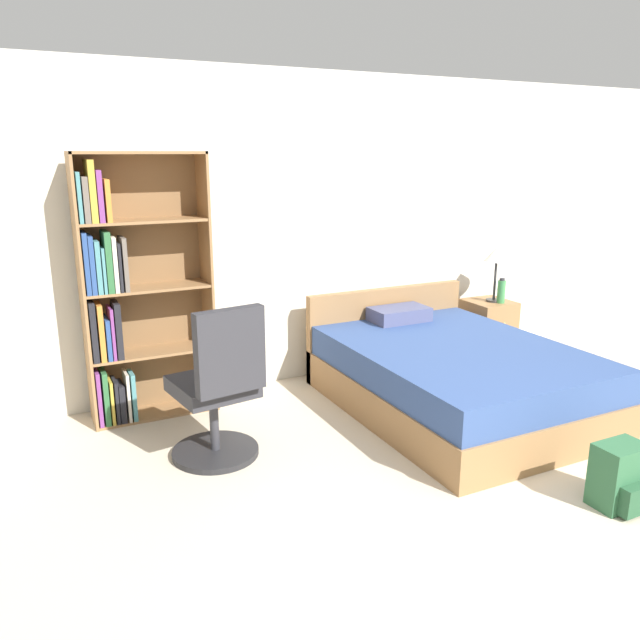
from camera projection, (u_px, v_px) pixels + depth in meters
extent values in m
plane|color=beige|center=(611.00, 587.00, 2.89)|extent=(14.00, 14.00, 0.00)
cube|color=silver|center=(311.00, 230.00, 5.35)|extent=(9.00, 0.06, 2.60)
cube|color=olive|center=(82.00, 295.00, 4.37)|extent=(0.02, 0.32, 1.96)
cube|color=olive|center=(207.00, 284.00, 4.76)|extent=(0.02, 0.32, 1.96)
cube|color=brown|center=(143.00, 285.00, 4.70)|extent=(0.92, 0.01, 1.96)
cube|color=olive|center=(156.00, 412.00, 4.82)|extent=(0.88, 0.30, 0.02)
cube|color=#7A387F|center=(98.00, 397.00, 4.54)|extent=(0.03, 0.21, 0.41)
cube|color=#2D6638|center=(105.00, 396.00, 4.57)|extent=(0.04, 0.21, 0.40)
cube|color=gold|center=(110.00, 399.00, 4.61)|extent=(0.02, 0.25, 0.33)
cube|color=black|center=(116.00, 400.00, 4.60)|extent=(0.02, 0.20, 0.32)
cube|color=black|center=(121.00, 401.00, 4.63)|extent=(0.04, 0.21, 0.29)
cube|color=beige|center=(127.00, 395.00, 4.63)|extent=(0.02, 0.20, 0.37)
cube|color=teal|center=(133.00, 395.00, 4.64)|extent=(0.03, 0.17, 0.36)
cube|color=olive|center=(152.00, 352.00, 4.69)|extent=(0.88, 0.30, 0.02)
cube|color=black|center=(93.00, 331.00, 4.41)|extent=(0.04, 0.20, 0.43)
cube|color=orange|center=(100.00, 332.00, 4.44)|extent=(0.04, 0.20, 0.41)
cube|color=navy|center=(107.00, 337.00, 4.49)|extent=(0.03, 0.25, 0.30)
cube|color=#7A387F|center=(111.00, 332.00, 4.47)|extent=(0.02, 0.20, 0.38)
cube|color=black|center=(117.00, 329.00, 4.49)|extent=(0.04, 0.22, 0.41)
cube|color=olive|center=(147.00, 288.00, 4.56)|extent=(0.88, 0.30, 0.02)
cube|color=navy|center=(85.00, 263.00, 4.30)|extent=(0.03, 0.24, 0.43)
cube|color=navy|center=(91.00, 264.00, 4.32)|extent=(0.03, 0.23, 0.40)
cube|color=teal|center=(97.00, 267.00, 4.32)|extent=(0.03, 0.18, 0.37)
cube|color=teal|center=(103.00, 270.00, 4.34)|extent=(0.02, 0.18, 0.32)
cube|color=#2D6638|center=(107.00, 261.00, 4.36)|extent=(0.04, 0.23, 0.43)
cube|color=beige|center=(114.00, 264.00, 4.37)|extent=(0.03, 0.20, 0.39)
cube|color=black|center=(118.00, 267.00, 4.39)|extent=(0.02, 0.20, 0.34)
cube|color=#665B51|center=(124.00, 264.00, 4.40)|extent=(0.03, 0.21, 0.38)
cube|color=olive|center=(142.00, 221.00, 4.43)|extent=(0.88, 0.30, 0.02)
cube|color=teal|center=(78.00, 197.00, 4.18)|extent=(0.03, 0.23, 0.34)
cube|color=#665B51|center=(85.00, 199.00, 4.20)|extent=(0.04, 0.23, 0.31)
cube|color=gold|center=(91.00, 191.00, 4.22)|extent=(0.04, 0.25, 0.42)
cube|color=#7A387F|center=(98.00, 196.00, 4.24)|extent=(0.04, 0.23, 0.35)
cube|color=orange|center=(106.00, 200.00, 4.26)|extent=(0.03, 0.22, 0.29)
cube|color=olive|center=(137.00, 153.00, 4.31)|extent=(0.92, 0.32, 0.02)
cube|color=olive|center=(454.00, 392.00, 4.84)|extent=(1.55, 2.10, 0.29)
cube|color=#334C84|center=(456.00, 360.00, 4.77)|extent=(1.52, 2.06, 0.24)
cube|color=olive|center=(386.00, 330.00, 5.65)|extent=(1.55, 0.08, 0.78)
cube|color=#4C5175|center=(399.00, 314.00, 5.42)|extent=(0.50, 0.30, 0.12)
cylinder|color=#232326|center=(216.00, 452.00, 4.15)|extent=(0.57, 0.57, 0.04)
cylinder|color=#333338|center=(214.00, 421.00, 4.10)|extent=(0.06, 0.06, 0.40)
cube|color=#2D2D33|center=(212.00, 386.00, 4.03)|extent=(0.54, 0.54, 0.10)
cube|color=#2D2D33|center=(230.00, 351.00, 3.73)|extent=(0.45, 0.14, 0.52)
cube|color=olive|center=(487.00, 329.00, 6.06)|extent=(0.41, 0.42, 0.57)
sphere|color=tan|center=(504.00, 324.00, 5.84)|extent=(0.02, 0.02, 0.02)
cylinder|color=#333333|center=(493.00, 300.00, 5.97)|extent=(0.14, 0.14, 0.02)
cylinder|color=#333333|center=(495.00, 280.00, 5.92)|extent=(0.02, 0.02, 0.37)
cone|color=white|center=(497.00, 254.00, 5.85)|extent=(0.23, 0.23, 0.14)
cylinder|color=#3F8C4C|center=(501.00, 292.00, 5.88)|extent=(0.07, 0.07, 0.21)
cylinder|color=#2D2D33|center=(502.00, 279.00, 5.85)|extent=(0.05, 0.05, 0.02)
cube|color=#2D603D|center=(619.00, 475.00, 3.52)|extent=(0.29, 0.20, 0.37)
cube|color=#275234|center=(637.00, 499.00, 3.43)|extent=(0.22, 0.07, 0.17)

